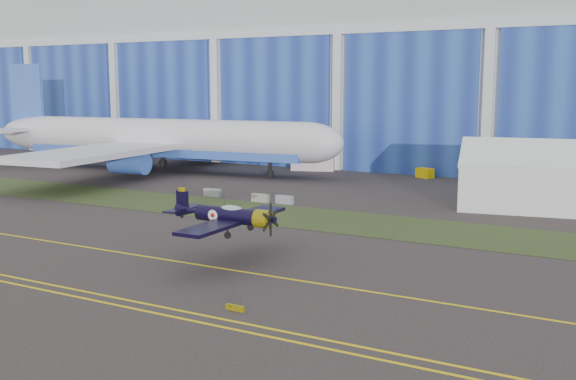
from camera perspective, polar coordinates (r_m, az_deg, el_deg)
The scene contains 13 objects.
ground at distance 61.27m, azimuth -15.60°, elevation -3.35°, with size 260.00×260.00×0.00m, color #393130.
grass_median at distance 71.69m, azimuth -7.77°, elevation -1.34°, with size 260.00×10.00×0.02m, color #475128.
hangar at distance 121.90m, azimuth 8.73°, elevation 9.86°, with size 220.00×45.70×30.00m.
taxiway_centreline at distance 57.91m, azimuth -19.07°, elevation -4.20°, with size 200.00×0.20×0.02m, color yellow.
guard_board_right at distance 38.69m, azimuth -4.50°, elevation -9.91°, with size 1.20×0.15×0.35m, color yellow.
warbird at distance 48.63m, azimuth -5.13°, elevation -2.13°, with size 9.57×11.53×3.40m.
jetliner at distance 100.99m, azimuth -10.70°, elevation 7.79°, with size 68.59×60.12×22.01m.
tent at distance 74.36m, azimuth 20.47°, elevation 1.35°, with size 17.30×13.93×7.23m.
shipping_container at distance 100.84m, azimuth 2.15°, elevation 2.46°, with size 6.40×2.56×2.77m, color white.
tug at distance 94.62m, azimuth 11.50°, elevation 1.43°, with size 2.27×1.42×1.32m, color #FFC903.
barrier_a at distance 77.48m, azimuth -6.44°, elevation -0.23°, with size 2.00×0.60×0.90m, color gray.
barrier_b at distance 73.40m, azimuth -2.37°, elevation -0.68°, with size 2.00×0.60×0.90m, color gray.
barrier_c at distance 72.24m, azimuth -0.29°, elevation -0.83°, with size 2.00×0.60×0.90m, color gray.
Camera 1 is at (42.27, -42.53, 12.61)m, focal length 42.00 mm.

